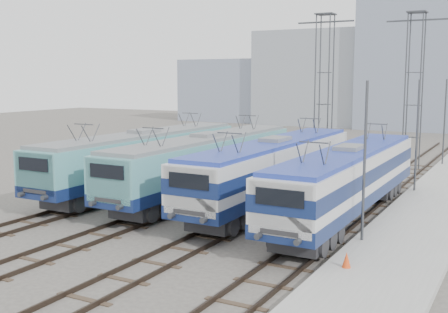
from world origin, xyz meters
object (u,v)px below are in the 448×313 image
locomotive_center_right (274,166)px  catenary_tower_west (324,84)px  locomotive_center_left (205,160)px  locomotive_far_right (348,176)px  locomotive_far_left (143,155)px  mast_rear (444,124)px  catenary_tower_east (414,84)px  mast_mid (417,138)px  safety_cone (347,260)px  mast_front (364,165)px

locomotive_center_right → catenary_tower_west: 15.65m
locomotive_center_left → locomotive_far_right: locomotive_center_left is taller
locomotive_far_left → catenary_tower_west: bearing=65.5°
locomotive_center_left → mast_rear: size_ratio=2.57×
locomotive_center_right → locomotive_far_right: size_ratio=1.02×
locomotive_center_right → catenary_tower_east: 17.92m
locomotive_center_left → mast_mid: bearing=31.7°
catenary_tower_east → mast_mid: bearing=-78.1°
catenary_tower_west → safety_cone: 26.11m
locomotive_center_right → safety_cone: 11.30m
locomotive_far_right → mast_rear: 20.11m
locomotive_center_left → mast_mid: mast_mid is taller
locomotive_far_left → mast_front: mast_front is taller
locomotive_center_left → catenary_tower_east: bearing=62.3°
mast_front → mast_mid: (0.00, 12.00, 0.00)m
catenary_tower_west → safety_cone: (9.04, -23.73, -6.06)m
locomotive_far_left → mast_front: bearing=-18.6°
safety_cone → mast_front: bearing=96.7°
catenary_tower_east → locomotive_center_right: bearing=-104.2°
locomotive_far_left → locomotive_far_right: (13.50, -1.16, -0.01)m
locomotive_center_right → locomotive_far_right: 4.64m
catenary_tower_west → mast_rear: 9.99m
locomotive_far_left → catenary_tower_west: catenary_tower_west is taller
locomotive_center_right → catenary_tower_west: (-2.25, 14.86, 4.36)m
locomotive_center_left → mast_rear: (10.85, 18.70, 1.26)m
locomotive_far_right → catenary_tower_east: catenary_tower_east is taller
mast_front → mast_rear: (0.00, 24.00, 0.00)m
locomotive_far_left → catenary_tower_east: size_ratio=1.51×
mast_front → locomotive_center_right: bearing=141.0°
locomotive_far_right → catenary_tower_west: (-6.75, 15.99, 4.40)m
mast_front → locomotive_center_left: bearing=154.0°
locomotive_center_right → mast_front: (6.35, -5.14, 1.22)m
locomotive_center_left → mast_front: 12.14m
mast_mid → catenary_tower_west: bearing=137.1°
locomotive_center_right → catenary_tower_east: bearing=75.8°
locomotive_far_right → safety_cone: (2.29, -7.74, -1.66)m
locomotive_far_left → mast_mid: 16.85m
catenary_tower_east → mast_front: catenary_tower_east is taller
mast_mid → locomotive_far_right: bearing=-103.0°
catenary_tower_west → catenary_tower_east: bearing=17.1°
mast_front → mast_rear: bearing=90.0°
locomotive_far_left → mast_front: (15.35, -5.17, 1.25)m
locomotive_far_right → locomotive_far_left: bearing=175.1°
locomotive_far_left → safety_cone: locomotive_far_left is taller
catenary_tower_east → mast_rear: bearing=43.6°
catenary_tower_east → mast_front: bearing=-84.5°
catenary_tower_west → locomotive_far_right: bearing=-67.1°
catenary_tower_west → mast_front: catenary_tower_west is taller
locomotive_far_left → mast_mid: mast_mid is taller
locomotive_far_left → catenary_tower_east: 21.86m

